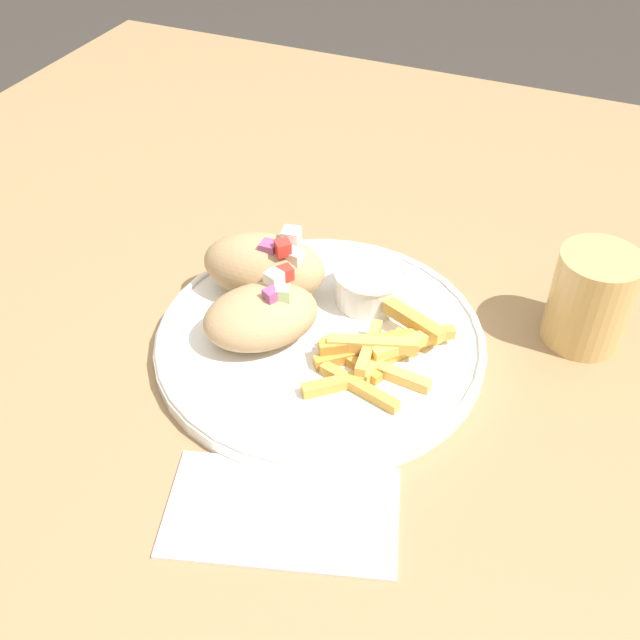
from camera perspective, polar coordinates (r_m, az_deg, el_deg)
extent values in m
cube|color=#9E7A51|center=(0.75, -1.36, -1.24)|extent=(1.28, 1.28, 0.04)
cylinder|color=#9E7A51|center=(1.59, -11.52, 7.62)|extent=(0.06, 0.06, 0.67)
cube|color=white|center=(0.59, -2.90, -14.39)|extent=(0.20, 0.15, 0.00)
cylinder|color=white|center=(0.70, 0.00, -1.65)|extent=(0.31, 0.31, 0.01)
torus|color=white|center=(0.70, 0.00, -1.11)|extent=(0.31, 0.31, 0.01)
ellipsoid|color=tan|center=(0.69, -4.52, 0.28)|extent=(0.13, 0.13, 0.05)
cube|color=#B7D693|center=(0.67, -2.77, 2.04)|extent=(0.02, 0.02, 0.01)
cube|color=#A34C84|center=(0.66, -3.75, 1.88)|extent=(0.02, 0.02, 0.01)
cube|color=red|center=(0.69, -2.67, 3.58)|extent=(0.02, 0.02, 0.01)
cube|color=white|center=(0.68, -3.52, 3.15)|extent=(0.02, 0.02, 0.01)
ellipsoid|color=tan|center=(0.73, -4.29, 4.10)|extent=(0.13, 0.09, 0.06)
cube|color=#B7D693|center=(0.73, -2.18, 6.00)|extent=(0.01, 0.01, 0.01)
cube|color=red|center=(0.70, -2.85, 5.51)|extent=(0.02, 0.02, 0.01)
cube|color=#A34C84|center=(0.71, -3.91, 5.41)|extent=(0.02, 0.02, 0.01)
cube|color=white|center=(0.71, -2.21, 6.34)|extent=(0.02, 0.02, 0.02)
cube|color=silver|center=(0.70, -1.98, 4.77)|extent=(0.02, 0.02, 0.01)
cube|color=gold|center=(0.68, 6.67, -2.09)|extent=(0.05, 0.06, 0.01)
cube|color=#E5B251|center=(0.66, 6.11, -4.30)|extent=(0.06, 0.02, 0.01)
cube|color=gold|center=(0.67, 2.30, -3.05)|extent=(0.07, 0.03, 0.01)
cube|color=#E5B251|center=(0.68, 5.03, -2.37)|extent=(0.05, 0.04, 0.01)
cube|color=gold|center=(0.67, 1.95, -2.80)|extent=(0.05, 0.05, 0.01)
cube|color=gold|center=(0.65, 3.00, -5.12)|extent=(0.08, 0.03, 0.01)
cube|color=#E5B251|center=(0.67, 4.83, -2.74)|extent=(0.03, 0.07, 0.01)
cube|color=gold|center=(0.65, 1.10, -4.93)|extent=(0.05, 0.05, 0.01)
cube|color=gold|center=(0.69, 7.75, -1.31)|extent=(0.06, 0.04, 0.01)
cube|color=gold|center=(0.67, 3.42, -1.77)|extent=(0.08, 0.05, 0.01)
cube|color=#E5B251|center=(0.67, 3.75, -2.09)|extent=(0.02, 0.07, 0.01)
cube|color=#E5B251|center=(0.67, 6.62, -1.82)|extent=(0.05, 0.06, 0.01)
cube|color=#E5B251|center=(0.67, 4.03, -1.86)|extent=(0.08, 0.04, 0.01)
cube|color=gold|center=(0.69, 7.14, -0.02)|extent=(0.07, 0.04, 0.01)
cylinder|color=white|center=(0.73, 3.83, 2.60)|extent=(0.07, 0.07, 0.03)
cylinder|color=beige|center=(0.72, 3.88, 3.48)|extent=(0.06, 0.06, 0.01)
torus|color=white|center=(0.72, 3.89, 3.67)|extent=(0.07, 0.07, 0.00)
cylinder|color=tan|center=(0.73, 19.93, 1.55)|extent=(0.07, 0.07, 0.09)
cylinder|color=silver|center=(0.74, 19.68, 0.70)|extent=(0.07, 0.07, 0.06)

